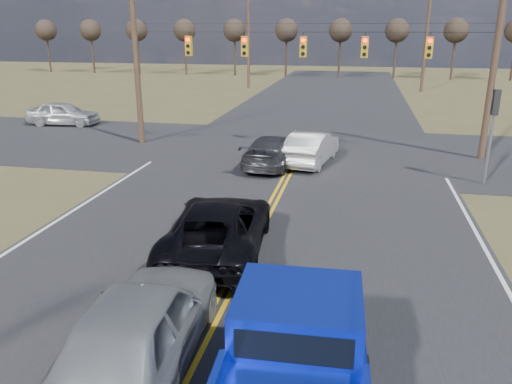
% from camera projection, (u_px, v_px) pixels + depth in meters
% --- Properties ---
extents(ground, '(160.00, 160.00, 0.00)m').
position_uv_depth(ground, '(191.00, 360.00, 9.77)').
color(ground, brown).
rests_on(ground, ground).
extents(road_main, '(14.00, 120.00, 0.02)m').
position_uv_depth(road_main, '(276.00, 198.00, 19.07)').
color(road_main, '#28282B').
rests_on(road_main, ground).
extents(road_cross, '(120.00, 12.00, 0.02)m').
position_uv_depth(road_cross, '(300.00, 150.00, 26.51)').
color(road_cross, '#28282B').
rests_on(road_cross, ground).
extents(signal_gantry, '(19.60, 4.83, 10.00)m').
position_uv_depth(signal_gantry, '(313.00, 52.00, 24.63)').
color(signal_gantry, '#473323').
rests_on(signal_gantry, ground).
extents(utility_poles, '(19.60, 58.32, 10.00)m').
position_uv_depth(utility_poles, '(301.00, 49.00, 23.94)').
color(utility_poles, '#473323').
rests_on(utility_poles, ground).
extents(treeline, '(87.00, 117.80, 7.40)m').
position_uv_depth(treeline, '(319.00, 36.00, 33.06)').
color(treeline, '#33261C').
rests_on(treeline, ground).
extents(silver_suv, '(2.43, 5.33, 1.77)m').
position_uv_depth(silver_suv, '(140.00, 326.00, 9.32)').
color(silver_suv, '#94989B').
rests_on(silver_suv, ground).
extents(black_suv, '(3.14, 5.90, 1.58)m').
position_uv_depth(black_suv, '(218.00, 228.00, 14.17)').
color(black_suv, black).
rests_on(black_suv, ground).
extents(white_car_queue, '(2.44, 4.96, 1.56)m').
position_uv_depth(white_car_queue, '(311.00, 147.00, 23.75)').
color(white_car_queue, '#B9B9B9').
rests_on(white_car_queue, ground).
extents(dgrey_car_queue, '(2.47, 5.12, 1.44)m').
position_uv_depth(dgrey_car_queue, '(273.00, 151.00, 23.31)').
color(dgrey_car_queue, '#323237').
rests_on(dgrey_car_queue, ground).
extents(cross_car_west, '(2.26, 4.79, 1.58)m').
position_uv_depth(cross_car_west, '(63.00, 113.00, 33.15)').
color(cross_car_west, '#BCBCBC').
rests_on(cross_car_west, ground).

